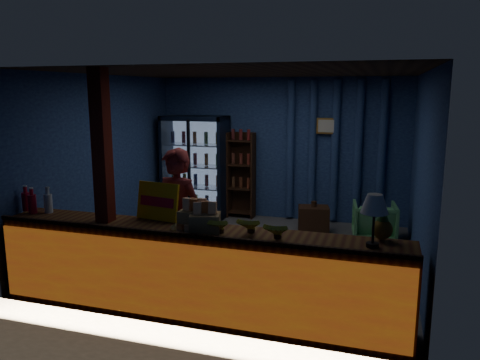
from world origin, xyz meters
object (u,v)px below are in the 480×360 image
object	(u,v)px
pastry_tray	(193,227)
green_chair	(374,222)
table_lamp	(375,206)
shopkeeper	(177,222)

from	to	relation	value
pastry_tray	green_chair	bearing A→B (deg)	61.23
green_chair	table_lamp	world-z (taller)	table_lamp
pastry_tray	table_lamp	world-z (taller)	table_lamp
shopkeeper	pastry_tray	size ratio (longest dim) A/B	3.61
shopkeeper	green_chair	distance (m)	3.52
green_chair	pastry_tray	world-z (taller)	pastry_tray
shopkeeper	green_chair	world-z (taller)	shopkeeper
shopkeeper	table_lamp	world-z (taller)	shopkeeper
shopkeeper	green_chair	size ratio (longest dim) A/B	2.54
shopkeeper	pastry_tray	bearing A→B (deg)	-36.54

